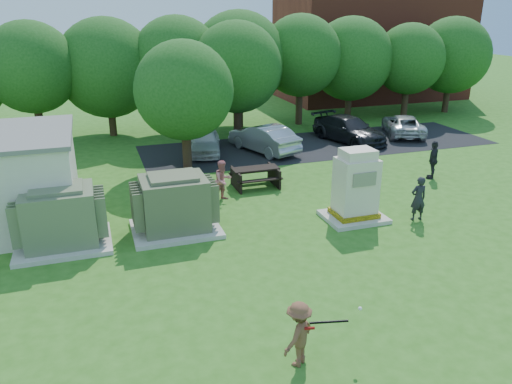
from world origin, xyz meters
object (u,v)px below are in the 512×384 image
object	(u,v)px
person_walking_right	(433,160)
car_silver_a	(264,138)
picnic_table	(255,175)
car_white	(205,141)
transformer_left	(60,219)
car_dark	(349,129)
transformer_right	(175,205)
person_by_generator	(418,199)
car_silver_b	(403,125)
person_at_picnic	(223,181)
batter	(299,334)
generator_cabinet	(356,189)

from	to	relation	value
person_walking_right	car_silver_a	distance (m)	8.87
picnic_table	car_white	bearing A→B (deg)	98.56
transformer_left	car_dark	xyz separation A→B (m)	(15.42, 9.16, -0.25)
transformer_right	person_by_generator	size ratio (longest dim) A/B	1.80
car_silver_b	person_by_generator	bearing A→B (deg)	81.15
person_walking_right	car_white	bearing A→B (deg)	-86.95
person_at_picnic	person_walking_right	distance (m)	9.78
batter	car_silver_a	size ratio (longest dim) A/B	0.34
person_by_generator	car_dark	size ratio (longest dim) A/B	0.33
transformer_left	car_silver_b	xyz separation A→B (m)	(19.37, 9.58, -0.35)
person_at_picnic	car_silver_b	bearing A→B (deg)	4.74
car_silver_a	picnic_table	bearing A→B (deg)	47.51
picnic_table	person_by_generator	world-z (taller)	person_by_generator
batter	person_by_generator	world-z (taller)	person_by_generator
picnic_table	car_silver_b	size ratio (longest dim) A/B	0.45
person_walking_right	batter	bearing A→B (deg)	-5.29
person_at_picnic	car_white	size ratio (longest dim) A/B	0.43
person_at_picnic	car_silver_b	xyz separation A→B (m)	(13.32, 7.22, -0.22)
transformer_right	car_silver_b	distance (m)	18.37
transformer_left	transformer_right	bearing A→B (deg)	0.00
batter	person_at_picnic	distance (m)	10.20
batter	transformer_right	bearing A→B (deg)	-116.47
picnic_table	car_silver_b	world-z (taller)	car_silver_b
picnic_table	person_by_generator	size ratio (longest dim) A/B	1.21
transformer_right	batter	bearing A→B (deg)	-80.29
transformer_right	car_silver_b	bearing A→B (deg)	31.44
person_at_picnic	generator_cabinet	bearing A→B (deg)	-63.44
person_by_generator	car_silver_a	xyz separation A→B (m)	(-2.28, 10.54, -0.09)
person_by_generator	person_at_picnic	bearing A→B (deg)	-30.48
car_dark	car_white	bearing A→B (deg)	164.35
car_white	car_silver_a	distance (m)	3.16
person_by_generator	person_at_picnic	size ratio (longest dim) A/B	1.00
batter	car_silver_b	size ratio (longest dim) A/B	0.34
batter	person_at_picnic	xyz separation A→B (m)	(1.02, 10.15, 0.07)
transformer_right	car_white	bearing A→B (deg)	70.98
person_at_picnic	car_dark	size ratio (longest dim) A/B	0.34
person_walking_right	person_by_generator	bearing A→B (deg)	-0.06
person_walking_right	generator_cabinet	bearing A→B (deg)	-19.36
transformer_left	picnic_table	distance (m)	8.55
batter	car_dark	size ratio (longest dim) A/B	0.31
picnic_table	person_walking_right	size ratio (longest dim) A/B	1.15
person_by_generator	car_white	xyz separation A→B (m)	(-5.38, 11.17, -0.17)
transformer_left	picnic_table	bearing A→B (deg)	24.00
batter	car_white	world-z (taller)	batter
batter	person_at_picnic	world-z (taller)	person_at_picnic
car_white	batter	bearing A→B (deg)	-82.48
picnic_table	car_silver_a	xyz separation A→B (m)	(2.21, 5.23, 0.21)
person_walking_right	car_white	xyz separation A→B (m)	(-8.91, 7.33, -0.21)
car_dark	car_silver_b	size ratio (longest dim) A/B	1.12
person_by_generator	car_silver_a	world-z (taller)	person_by_generator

